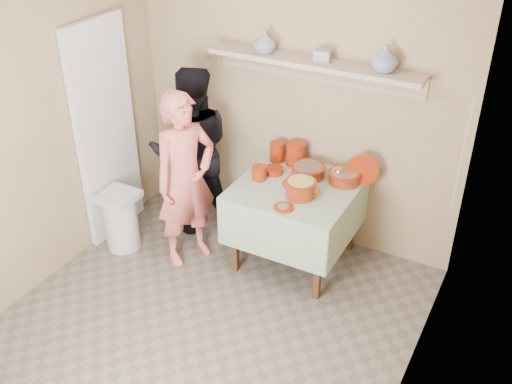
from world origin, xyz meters
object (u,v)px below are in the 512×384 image
Objects in this scene: person_helper at (192,151)px; cazuela_rice at (301,187)px; serving_table at (296,198)px; person_cook at (186,180)px; trash_bin at (121,220)px.

person_helper is 1.19m from cazuela_rice.
person_helper is 1.63× the size of serving_table.
cazuela_rice is (1.17, -0.20, 0.05)m from person_helper.
person_cook is 1.60× the size of serving_table.
cazuela_rice is 1.71m from trash_bin.
person_cook is at bearing 15.69° from trash_bin.
trash_bin is (-1.56, -0.42, -0.56)m from cazuela_rice.
cazuela_rice is 0.59× the size of trash_bin.
person_cook is 2.79× the size of trash_bin.
serving_table is at bearing 124.17° from cazuela_rice.
serving_table is at bearing 20.90° from trash_bin.
cazuela_rice is at bearing -55.83° from serving_table.
person_helper is 1.09m from serving_table.
person_helper is at bearing 170.20° from cazuela_rice.
cazuela_rice is at bearing 14.93° from trash_bin.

